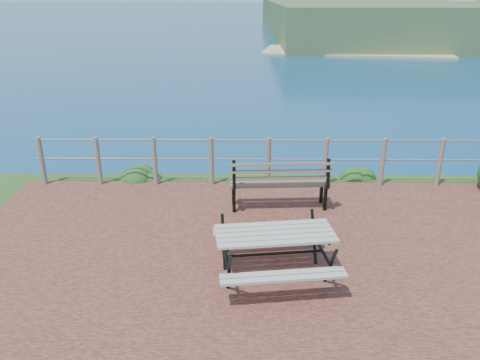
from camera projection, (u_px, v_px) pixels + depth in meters
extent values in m
cube|color=brown|center=(278.00, 278.00, 6.52)|extent=(10.00, 7.00, 0.12)
plane|color=#155F80|center=(247.00, 1.00, 191.99)|extent=(1200.00, 1200.00, 0.00)
cylinder|color=#6B5B4C|center=(42.00, 161.00, 9.48)|extent=(0.10, 0.10, 1.00)
cylinder|color=#6B5B4C|center=(98.00, 161.00, 9.47)|extent=(0.10, 0.10, 1.00)
cylinder|color=#6B5B4C|center=(155.00, 161.00, 9.46)|extent=(0.10, 0.10, 1.00)
cylinder|color=#6B5B4C|center=(211.00, 161.00, 9.45)|extent=(0.10, 0.10, 1.00)
cylinder|color=#6B5B4C|center=(268.00, 162.00, 9.43)|extent=(0.10, 0.10, 1.00)
cylinder|color=#6B5B4C|center=(325.00, 162.00, 9.42)|extent=(0.10, 0.10, 1.00)
cylinder|color=#6B5B4C|center=(382.00, 162.00, 9.41)|extent=(0.10, 0.10, 1.00)
cylinder|color=#6B5B4C|center=(440.00, 162.00, 9.40)|extent=(0.10, 0.10, 1.00)
cylinder|color=slate|center=(269.00, 140.00, 9.26)|extent=(9.40, 0.04, 0.04)
cylinder|color=slate|center=(268.00, 159.00, 9.41)|extent=(9.40, 0.04, 0.04)
cube|color=#A49D93|center=(275.00, 233.00, 6.30)|extent=(1.67, 0.86, 0.04)
cube|color=#A49D93|center=(274.00, 251.00, 6.40)|extent=(1.62, 0.43, 0.04)
cube|color=#A49D93|center=(274.00, 251.00, 6.40)|extent=(1.62, 0.43, 0.04)
cylinder|color=black|center=(274.00, 253.00, 6.42)|extent=(1.37, 0.21, 0.04)
cube|color=brown|center=(279.00, 182.00, 8.44)|extent=(1.80, 0.55, 0.04)
cube|color=brown|center=(280.00, 166.00, 8.33)|extent=(1.78, 0.24, 0.41)
cube|color=black|center=(279.00, 195.00, 8.53)|extent=(0.06, 0.07, 0.49)
cube|color=black|center=(279.00, 195.00, 8.53)|extent=(0.06, 0.07, 0.49)
cube|color=black|center=(279.00, 195.00, 8.53)|extent=(0.06, 0.07, 0.49)
cube|color=black|center=(279.00, 195.00, 8.53)|extent=(0.06, 0.07, 0.49)
ellipsoid|color=#1C4D1F|center=(143.00, 177.00, 10.08)|extent=(0.79, 0.79, 0.54)
ellipsoid|color=#1E4716|center=(359.00, 178.00, 10.04)|extent=(0.66, 0.66, 0.36)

